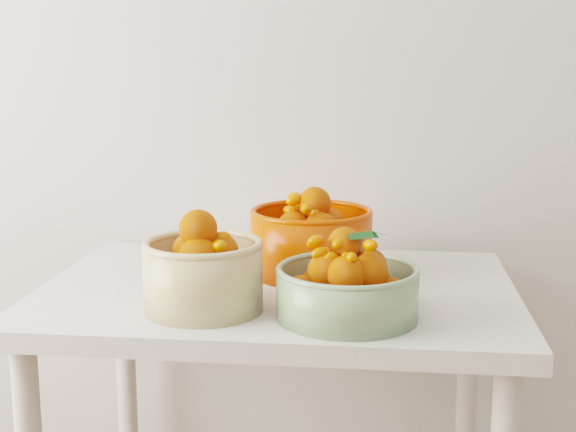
% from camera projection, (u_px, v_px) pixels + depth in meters
% --- Properties ---
extents(table, '(1.00, 0.70, 0.75)m').
position_uv_depth(table, '(278.00, 328.00, 1.73)').
color(table, silver).
rests_on(table, ground).
extents(bowl_cream, '(0.30, 0.30, 0.20)m').
position_uv_depth(bowl_cream, '(203.00, 272.00, 1.53)').
color(bowl_cream, tan).
rests_on(bowl_cream, table).
extents(bowl_green, '(0.31, 0.31, 0.17)m').
position_uv_depth(bowl_green, '(347.00, 287.00, 1.48)').
color(bowl_green, gray).
rests_on(bowl_green, table).
extents(bowl_orange, '(0.32, 0.32, 0.20)m').
position_uv_depth(bowl_orange, '(311.00, 240.00, 1.79)').
color(bowl_orange, red).
rests_on(bowl_orange, table).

